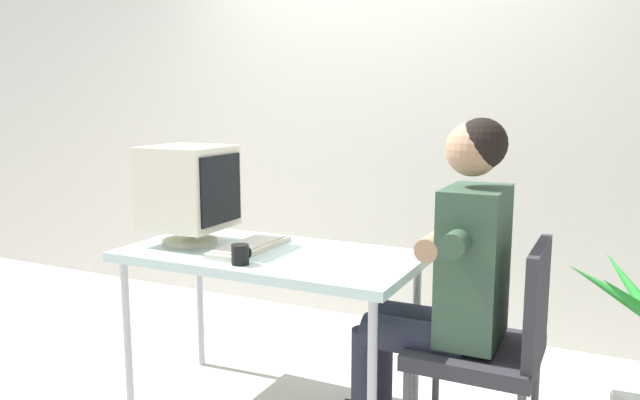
{
  "coord_description": "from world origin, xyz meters",
  "views": [
    {
      "loc": [
        1.38,
        -2.32,
        1.42
      ],
      "look_at": [
        0.25,
        0.0,
        1.0
      ],
      "focal_mm": 35.07,
      "sensor_mm": 36.0,
      "label": 1
    }
  ],
  "objects_px": {
    "keyboard": "(250,246)",
    "office_chair": "(494,340)",
    "person_seated": "(447,276)",
    "desk_mug": "(240,254)",
    "desk": "(270,264)",
    "crt_monitor": "(189,189)"
  },
  "relations": [
    {
      "from": "person_seated",
      "to": "desk_mug",
      "type": "height_order",
      "value": "person_seated"
    },
    {
      "from": "desk",
      "to": "office_chair",
      "type": "relative_size",
      "value": 1.47
    },
    {
      "from": "keyboard",
      "to": "office_chair",
      "type": "relative_size",
      "value": 0.52
    },
    {
      "from": "keyboard",
      "to": "person_seated",
      "type": "height_order",
      "value": "person_seated"
    },
    {
      "from": "keyboard",
      "to": "office_chair",
      "type": "height_order",
      "value": "office_chair"
    },
    {
      "from": "keyboard",
      "to": "office_chair",
      "type": "distance_m",
      "value": 1.11
    },
    {
      "from": "crt_monitor",
      "to": "office_chair",
      "type": "relative_size",
      "value": 0.51
    },
    {
      "from": "office_chair",
      "to": "keyboard",
      "type": "bearing_deg",
      "value": -179.26
    },
    {
      "from": "person_seated",
      "to": "desk_mug",
      "type": "relative_size",
      "value": 16.21
    },
    {
      "from": "crt_monitor",
      "to": "person_seated",
      "type": "distance_m",
      "value": 1.24
    },
    {
      "from": "office_chair",
      "to": "desk_mug",
      "type": "distance_m",
      "value": 1.06
    },
    {
      "from": "office_chair",
      "to": "person_seated",
      "type": "distance_m",
      "value": 0.3
    },
    {
      "from": "desk",
      "to": "person_seated",
      "type": "xyz_separation_m",
      "value": [
        0.79,
        0.01,
        0.04
      ]
    },
    {
      "from": "office_chair",
      "to": "person_seated",
      "type": "relative_size",
      "value": 0.66
    },
    {
      "from": "office_chair",
      "to": "desk_mug",
      "type": "bearing_deg",
      "value": -166.23
    },
    {
      "from": "desk_mug",
      "to": "keyboard",
      "type": "bearing_deg",
      "value": 112.74
    },
    {
      "from": "crt_monitor",
      "to": "desk_mug",
      "type": "distance_m",
      "value": 0.51
    },
    {
      "from": "desk",
      "to": "crt_monitor",
      "type": "relative_size",
      "value": 2.88
    },
    {
      "from": "desk",
      "to": "office_chair",
      "type": "bearing_deg",
      "value": 0.69
    },
    {
      "from": "office_chair",
      "to": "crt_monitor",
      "type": "bearing_deg",
      "value": -178.54
    },
    {
      "from": "office_chair",
      "to": "person_seated",
      "type": "xyz_separation_m",
      "value": [
        -0.19,
        -0.0,
        0.23
      ]
    },
    {
      "from": "keyboard",
      "to": "office_chair",
      "type": "bearing_deg",
      "value": 0.74
    }
  ]
}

